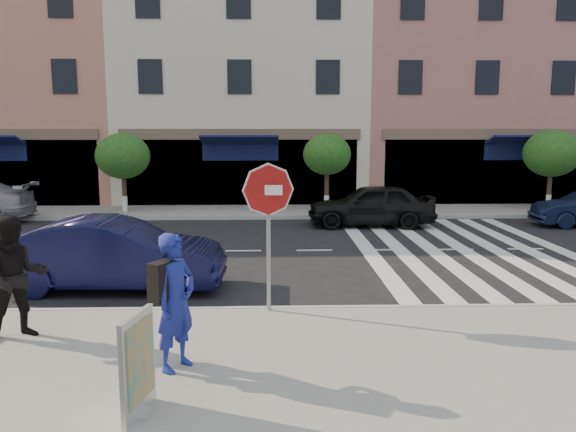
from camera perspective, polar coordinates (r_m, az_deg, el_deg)
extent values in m
plane|color=black|center=(11.88, -5.52, -7.70)|extent=(120.00, 120.00, 0.00)
cube|color=gray|center=(8.34, -7.26, -14.55)|extent=(60.00, 4.50, 0.15)
cube|color=gray|center=(22.62, -3.71, 0.45)|extent=(60.00, 3.00, 0.15)
cube|color=#B97061|center=(30.93, -25.00, 14.78)|extent=(10.00, 9.00, 14.00)
cube|color=beige|center=(28.48, -4.44, 13.11)|extent=(11.00, 9.00, 11.00)
cube|color=#A96B65|center=(30.48, 19.48, 14.25)|extent=(13.00, 9.00, 13.00)
cylinder|color=#473323|center=(23.04, -16.29, 2.45)|extent=(0.18, 0.18, 1.60)
cylinder|color=silver|center=(23.10, -16.24, 1.22)|extent=(0.20, 0.20, 0.60)
ellipsoid|color=#144616|center=(22.93, -16.44, 5.86)|extent=(2.10, 2.10, 1.79)
cylinder|color=#473323|center=(22.40, 3.95, 2.75)|extent=(0.18, 0.18, 1.71)
cylinder|color=silver|center=(22.47, 3.93, 1.35)|extent=(0.20, 0.20, 0.60)
ellipsoid|color=#144616|center=(22.30, 3.98, 6.27)|extent=(1.90, 1.90, 1.62)
cylinder|color=#473323|center=(24.96, 25.00, 2.50)|extent=(0.18, 0.18, 1.65)
cylinder|color=silver|center=(25.01, 24.92, 1.31)|extent=(0.20, 0.20, 0.60)
ellipsoid|color=#144616|center=(24.86, 25.21, 5.78)|extent=(2.20, 2.20, 1.87)
cylinder|color=gray|center=(9.93, -1.99, -2.95)|extent=(0.08, 0.08, 2.40)
cylinder|color=white|center=(9.76, -2.02, 2.68)|extent=(0.93, 0.10, 0.94)
cylinder|color=#9E1411|center=(9.74, -2.02, 2.67)|extent=(0.87, 0.11, 0.87)
cube|color=white|center=(9.71, -2.02, 2.65)|extent=(0.49, 0.07, 0.17)
imported|color=navy|center=(7.74, -11.36, -8.55)|extent=(0.74, 0.82, 1.87)
imported|color=black|center=(9.63, -25.91, -5.67)|extent=(1.17, 1.08, 1.92)
cube|color=beige|center=(6.98, -14.82, -18.81)|extent=(0.33, 0.33, 0.04)
cube|color=beige|center=(6.74, -15.02, -14.43)|extent=(0.22, 0.78, 1.20)
cube|color=#D88C3F|center=(6.70, -14.72, -14.11)|extent=(0.15, 0.63, 0.92)
imported|color=black|center=(12.41, -17.29, -3.73)|extent=(4.66, 1.74, 1.52)
imported|color=black|center=(19.79, 8.43, 1.12)|extent=(4.46, 1.98, 1.49)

